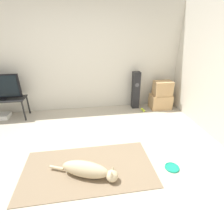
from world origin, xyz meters
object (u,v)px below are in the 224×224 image
object	(u,v)px
dog	(88,170)
tennis_ball_near_speaker	(144,111)
frisbee	(172,167)
floor_speaker	(136,90)
cardboard_box_lower	(160,101)
game_console	(2,116)
cardboard_box_upper	(163,88)
tv_stand	(0,101)
tennis_ball_by_boxes	(142,109)

from	to	relation	value
dog	tennis_ball_near_speaker	bearing A→B (deg)	53.16
dog	frisbee	size ratio (longest dim) A/B	4.47
frisbee	floor_speaker	world-z (taller)	floor_speaker
cardboard_box_lower	game_console	xyz separation A→B (m)	(-3.92, 0.04, -0.13)
cardboard_box_upper	tennis_ball_near_speaker	xyz separation A→B (m)	(-0.51, -0.16, -0.51)
dog	tennis_ball_near_speaker	world-z (taller)	dog
dog	floor_speaker	size ratio (longest dim) A/B	1.02
frisbee	game_console	world-z (taller)	game_console
tv_stand	tennis_ball_by_boxes	world-z (taller)	tv_stand
tennis_ball_by_boxes	floor_speaker	bearing A→B (deg)	121.02
tv_stand	cardboard_box_upper	bearing A→B (deg)	-0.29
dog	cardboard_box_upper	size ratio (longest dim) A/B	2.17
tv_stand	tennis_ball_by_boxes	distance (m)	3.38
cardboard_box_upper	tv_stand	xyz separation A→B (m)	(-3.88, 0.02, -0.12)
tv_stand	tennis_ball_near_speaker	xyz separation A→B (m)	(3.37, -0.18, -0.39)
frisbee	cardboard_box_upper	distance (m)	2.32
frisbee	tv_stand	bearing A→B (deg)	145.66
frisbee	dog	bearing A→B (deg)	178.90
floor_speaker	tennis_ball_near_speaker	bearing A→B (deg)	-64.71
game_console	frisbee	bearing A→B (deg)	-34.23
tennis_ball_by_boxes	tennis_ball_near_speaker	bearing A→B (deg)	-80.84
frisbee	game_console	xyz separation A→B (m)	(-3.21, 2.19, 0.04)
cardboard_box_lower	floor_speaker	distance (m)	0.73
cardboard_box_lower	tennis_ball_near_speaker	world-z (taller)	cardboard_box_lower
dog	cardboard_box_lower	xyz separation A→B (m)	(1.96, 2.13, 0.05)
floor_speaker	tennis_ball_by_boxes	size ratio (longest dim) A/B	14.41
cardboard_box_lower	tennis_ball_by_boxes	bearing A→B (deg)	-171.45
cardboard_box_lower	tennis_ball_near_speaker	distance (m)	0.55
floor_speaker	game_console	size ratio (longest dim) A/B	2.94
cardboard_box_lower	game_console	world-z (taller)	cardboard_box_lower
cardboard_box_upper	tv_stand	distance (m)	3.88
game_console	dog	bearing A→B (deg)	-47.87
cardboard_box_lower	cardboard_box_upper	distance (m)	0.36
dog	tennis_ball_by_boxes	distance (m)	2.51
dog	cardboard_box_upper	world-z (taller)	cardboard_box_upper
dog	cardboard_box_upper	distance (m)	2.93
cardboard_box_upper	floor_speaker	world-z (taller)	floor_speaker
dog	game_console	world-z (taller)	dog
cardboard_box_upper	floor_speaker	distance (m)	0.68
cardboard_box_lower	tennis_ball_near_speaker	size ratio (longest dim) A/B	8.09
dog	frisbee	world-z (taller)	dog
tv_stand	tennis_ball_by_boxes	bearing A→B (deg)	-1.50
cardboard_box_upper	tv_stand	size ratio (longest dim) A/B	0.40
dog	tennis_ball_by_boxes	world-z (taller)	dog
frisbee	cardboard_box_upper	bearing A→B (deg)	71.42
tennis_ball_near_speaker	floor_speaker	bearing A→B (deg)	115.29
cardboard_box_lower	frisbee	bearing A→B (deg)	-108.18
floor_speaker	tv_stand	distance (m)	3.23
tv_stand	game_console	bearing A→B (deg)	153.12
floor_speaker	game_console	xyz separation A→B (m)	(-3.27, -0.11, -0.43)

